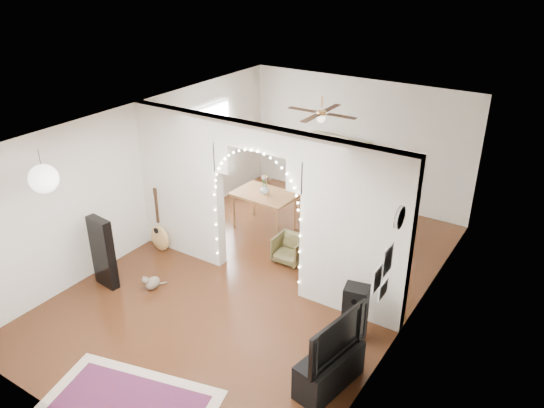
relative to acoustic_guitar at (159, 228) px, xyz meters
The scene contains 24 objects.
floor 2.13m from the acoustic_guitar, ahead, with size 7.50×7.50×0.00m, color black.
ceiling 3.05m from the acoustic_guitar, ahead, with size 5.00×7.50×0.02m, color white.
wall_back 4.59m from the acoustic_guitar, 62.71° to the left, with size 5.00×0.02×2.70m, color silver.
wall_front 4.16m from the acoustic_guitar, 59.48° to the right, with size 5.00×0.02×2.70m, color silver.
wall_left 1.02m from the acoustic_guitar, 150.20° to the left, with size 0.02×7.50×2.70m, color silver.
wall_right 4.66m from the acoustic_guitar, ahead, with size 0.02×7.50×2.70m, color silver.
divider_wall 2.29m from the acoustic_guitar, ahead, with size 5.00×0.20×2.70m.
fairy_lights 2.33m from the acoustic_guitar, ahead, with size 1.64×0.04×1.60m, color #FFEABF, non-canonical shape.
window 2.33m from the acoustic_guitar, 101.22° to the left, with size 0.04×1.20×1.40m, color white.
wall_clock 4.84m from the acoustic_guitar, ahead, with size 0.31×0.31×0.03m, color white.
picture_frames 4.72m from the acoustic_guitar, ahead, with size 0.02×0.50×0.70m, color white, non-canonical shape.
paper_lantern 2.80m from the acoustic_guitar, 85.65° to the right, with size 0.40×0.40×0.40m, color white.
ceiling_fan 3.61m from the acoustic_guitar, 47.48° to the left, with size 1.10×1.10×0.30m, color #B3793B, non-canonical shape.
guitar_case 1.31m from the acoustic_guitar, 88.63° to the right, with size 0.47×0.16×1.23m, color black.
acoustic_guitar is the anchor object (origin of this frame).
tabby_cat 1.29m from the acoustic_guitar, 52.96° to the right, with size 0.27×0.43×0.29m.
floor_speaker 4.05m from the acoustic_guitar, ahead, with size 0.39×0.36×0.86m.
media_console 4.38m from the acoustic_guitar, 17.63° to the right, with size 0.40×1.00×0.50m, color black.
tv 4.39m from the acoustic_guitar, 17.63° to the right, with size 1.07×0.14×0.62m, color black.
bookcase 4.13m from the acoustic_guitar, 65.42° to the left, with size 1.40×0.35×1.44m, color beige.
dining_table 2.12m from the acoustic_guitar, 57.44° to the left, with size 1.23×0.85×0.76m.
flower_vase 2.15m from the acoustic_guitar, 57.44° to the left, with size 0.18×0.18×0.19m, color white.
dining_chair_left 2.42m from the acoustic_guitar, 24.15° to the left, with size 0.52×0.53×0.48m, color brown.
dining_chair_right 3.90m from the acoustic_guitar, 37.52° to the left, with size 0.50×0.52×0.47m, color brown.
Camera 1 is at (4.27, -6.27, 5.05)m, focal length 35.00 mm.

